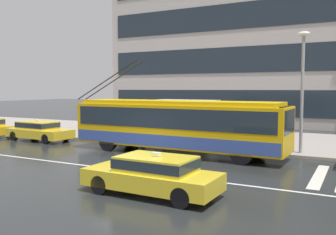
% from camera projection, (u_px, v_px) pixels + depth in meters
% --- Properties ---
extents(ground_plane, '(160.00, 160.00, 0.00)m').
position_uv_depth(ground_plane, '(126.00, 164.00, 16.81)').
color(ground_plane, '#232727').
extents(sidewalk_slab, '(80.00, 10.00, 0.14)m').
position_uv_depth(sidewalk_slab, '(207.00, 137.00, 25.65)').
color(sidewalk_slab, gray).
rests_on(sidewalk_slab, ground_plane).
extents(crosswalk_stripe_edge_near, '(0.44, 4.40, 0.01)m').
position_uv_depth(crosswalk_stripe_edge_near, '(319.00, 176.00, 14.39)').
color(crosswalk_stripe_edge_near, beige).
rests_on(crosswalk_stripe_edge_near, ground_plane).
extents(lane_centre_line, '(72.00, 0.14, 0.01)m').
position_uv_depth(lane_centre_line, '(110.00, 169.00, 15.75)').
color(lane_centre_line, silver).
rests_on(lane_centre_line, ground_plane).
extents(trolleybus, '(12.35, 2.89, 4.97)m').
position_uv_depth(trolleybus, '(177.00, 124.00, 19.30)').
color(trolleybus, '#E1A90A').
rests_on(trolleybus, ground_plane).
extents(taxi_queued_behind_bus, '(4.77, 2.09, 1.39)m').
position_uv_depth(taxi_queued_behind_bus, '(39.00, 130.00, 24.21)').
color(taxi_queued_behind_bus, yellow).
rests_on(taxi_queued_behind_bus, ground_plane).
extents(taxi_oncoming_near, '(4.51, 1.87, 1.39)m').
position_uv_depth(taxi_oncoming_near, '(153.00, 173.00, 11.83)').
color(taxi_oncoming_near, yellow).
rests_on(taxi_oncoming_near, ground_plane).
extents(bus_shelter, '(4.03, 1.88, 2.59)m').
position_uv_depth(bus_shelter, '(186.00, 110.00, 22.87)').
color(bus_shelter, gray).
rests_on(bus_shelter, sidewalk_slab).
extents(pedestrian_at_shelter, '(1.43, 1.43, 1.99)m').
position_uv_depth(pedestrian_at_shelter, '(164.00, 114.00, 24.16)').
color(pedestrian_at_shelter, '#49533F').
rests_on(pedestrian_at_shelter, sidewalk_slab).
extents(pedestrian_approaching_curb, '(0.49, 0.49, 1.66)m').
position_uv_depth(pedestrian_approaching_curb, '(143.00, 125.00, 23.55)').
color(pedestrian_approaching_curb, black).
rests_on(pedestrian_approaching_curb, sidewalk_slab).
extents(pedestrian_walking_past, '(0.47, 0.47, 1.62)m').
position_uv_depth(pedestrian_walking_past, '(240.00, 128.00, 22.02)').
color(pedestrian_walking_past, '#242B49').
rests_on(pedestrian_walking_past, sidewalk_slab).
extents(street_lamp, '(0.60, 0.32, 6.14)m').
position_uv_depth(street_lamp, '(302.00, 81.00, 18.51)').
color(street_lamp, gray).
rests_on(street_lamp, sidewalk_slab).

